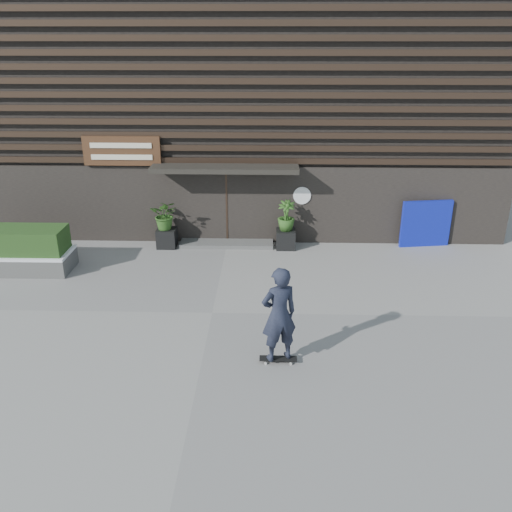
{
  "coord_description": "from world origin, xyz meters",
  "views": [
    {
      "loc": [
        1.39,
        -11.61,
        6.32
      ],
      "look_at": [
        1.05,
        1.02,
        1.1
      ],
      "focal_mm": 37.7,
      "sensor_mm": 36.0,
      "label": 1
    }
  ],
  "objects_px": {
    "planter_pot_left": "(167,238)",
    "planter_pot_right": "(286,239)",
    "skateboarder": "(279,315)",
    "raised_bed": "(11,262)",
    "blue_tarp": "(426,224)"
  },
  "relations": [
    {
      "from": "blue_tarp",
      "to": "skateboarder",
      "type": "height_order",
      "value": "skateboarder"
    },
    {
      "from": "raised_bed",
      "to": "skateboarder",
      "type": "bearing_deg",
      "value": -30.64
    },
    {
      "from": "skateboarder",
      "to": "blue_tarp",
      "type": "bearing_deg",
      "value": 54.99
    },
    {
      "from": "planter_pot_left",
      "to": "raised_bed",
      "type": "xyz_separation_m",
      "value": [
        -4.17,
        -1.95,
        -0.05
      ]
    },
    {
      "from": "planter_pot_right",
      "to": "raised_bed",
      "type": "relative_size",
      "value": 0.17
    },
    {
      "from": "planter_pot_left",
      "to": "skateboarder",
      "type": "xyz_separation_m",
      "value": [
        3.49,
        -6.49,
        0.81
      ]
    },
    {
      "from": "planter_pot_left",
      "to": "raised_bed",
      "type": "distance_m",
      "value": 4.61
    },
    {
      "from": "planter_pot_right",
      "to": "blue_tarp",
      "type": "height_order",
      "value": "blue_tarp"
    },
    {
      "from": "blue_tarp",
      "to": "skateboarder",
      "type": "distance_m",
      "value": 8.3
    },
    {
      "from": "planter_pot_right",
      "to": "skateboarder",
      "type": "xyz_separation_m",
      "value": [
        -0.31,
        -6.49,
        0.81
      ]
    },
    {
      "from": "planter_pot_right",
      "to": "skateboarder",
      "type": "bearing_deg",
      "value": -92.69
    },
    {
      "from": "planter_pot_left",
      "to": "planter_pot_right",
      "type": "xyz_separation_m",
      "value": [
        3.8,
        0.0,
        0.0
      ]
    },
    {
      "from": "planter_pot_left",
      "to": "skateboarder",
      "type": "relative_size",
      "value": 0.28
    },
    {
      "from": "planter_pot_left",
      "to": "raised_bed",
      "type": "bearing_deg",
      "value": -154.9
    },
    {
      "from": "blue_tarp",
      "to": "skateboarder",
      "type": "bearing_deg",
      "value": -133.35
    }
  ]
}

